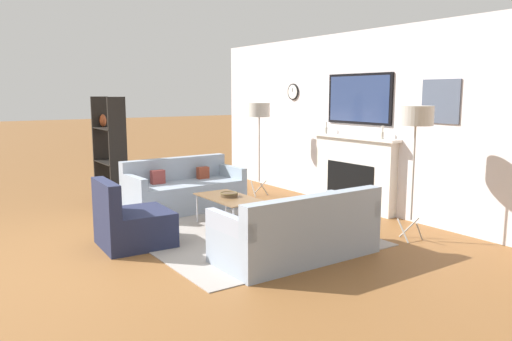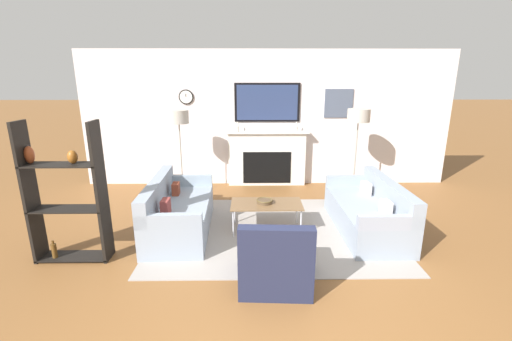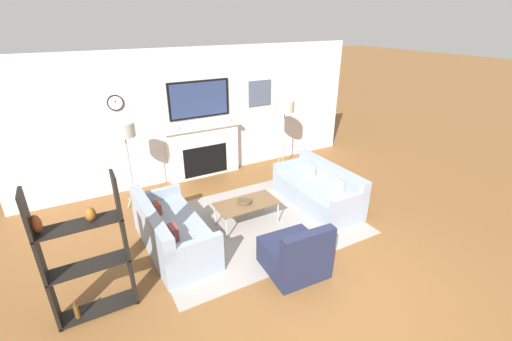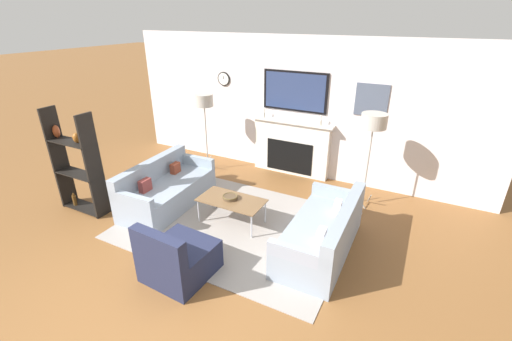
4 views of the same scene
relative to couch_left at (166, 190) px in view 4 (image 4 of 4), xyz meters
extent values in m
plane|color=brown|center=(1.39, -1.93, -0.28)|extent=(60.00, 60.00, 0.00)
cube|color=silver|center=(1.39, 2.33, 1.07)|extent=(7.45, 0.07, 2.70)
cube|color=silver|center=(1.39, 2.22, 0.26)|extent=(1.57, 0.16, 1.09)
cube|color=black|center=(1.39, 2.13, 0.10)|extent=(0.97, 0.01, 0.65)
cube|color=silver|center=(1.39, 2.20, 0.82)|extent=(1.69, 0.22, 0.04)
cylinder|color=#B2AD9E|center=(0.80, 2.17, 0.89)|extent=(0.04, 0.04, 0.10)
cylinder|color=white|center=(0.80, 2.17, 0.99)|extent=(0.03, 0.03, 0.09)
cylinder|color=#B2AD9E|center=(1.98, 2.17, 0.89)|extent=(0.04, 0.04, 0.10)
cylinder|color=white|center=(1.98, 2.17, 0.99)|extent=(0.03, 0.03, 0.09)
cube|color=black|center=(1.39, 2.28, 1.40)|extent=(1.30, 0.04, 0.76)
cube|color=navy|center=(1.39, 2.27, 1.40)|extent=(1.21, 0.01, 0.68)
cylinder|color=black|center=(-0.21, 2.28, 1.51)|extent=(0.29, 0.02, 0.29)
cylinder|color=silver|center=(-0.21, 2.27, 1.51)|extent=(0.25, 0.00, 0.25)
cube|color=black|center=(-0.21, 2.27, 1.54)|extent=(0.01, 0.00, 0.06)
cube|color=#495367|center=(2.82, 2.29, 1.38)|extent=(0.56, 0.02, 0.56)
cube|color=gray|center=(1.39, 0.00, -0.28)|extent=(3.39, 2.54, 0.01)
cube|color=#8C98A8|center=(0.04, 0.00, -0.07)|extent=(0.87, 1.78, 0.43)
cube|color=#8C98A8|center=(-0.28, -0.01, 0.32)|extent=(0.23, 1.76, 0.34)
cube|color=#8C9DAB|center=(0.01, 0.83, 0.24)|extent=(0.81, 0.13, 0.18)
cube|color=#8A98A7|center=(0.07, -0.82, 0.24)|extent=(0.81, 0.13, 0.18)
cube|color=brown|center=(-0.09, 0.39, 0.24)|extent=(0.11, 0.19, 0.18)
cube|color=brown|center=(-0.06, -0.39, 0.25)|extent=(0.10, 0.21, 0.20)
cube|color=#8C98A8|center=(2.73, 0.00, -0.08)|extent=(0.81, 1.79, 0.41)
cube|color=#8C98A8|center=(3.05, 0.01, 0.29)|extent=(0.18, 1.79, 0.34)
cube|color=#9099AA|center=(2.74, -0.84, 0.22)|extent=(0.80, 0.11, 0.18)
cube|color=#8D9AA6|center=(2.72, 0.84, 0.22)|extent=(0.80, 0.11, 0.18)
cube|color=beige|center=(2.86, -0.39, 0.23)|extent=(0.11, 0.21, 0.20)
cube|color=beige|center=(2.85, 0.40, 0.23)|extent=(0.12, 0.21, 0.20)
cube|color=#20253F|center=(1.33, -1.28, -0.08)|extent=(0.79, 0.82, 0.41)
cube|color=#20253F|center=(1.31, -1.60, 0.32)|extent=(0.76, 0.18, 0.38)
cube|color=brown|center=(1.29, 0.03, 0.12)|extent=(1.03, 0.54, 0.02)
cylinder|color=#B7B7BC|center=(0.81, -0.20, -0.08)|extent=(0.02, 0.02, 0.40)
cylinder|color=#B7B7BC|center=(1.76, -0.20, -0.08)|extent=(0.02, 0.02, 0.40)
cylinder|color=#B7B7BC|center=(0.81, 0.26, -0.08)|extent=(0.02, 0.02, 0.40)
cylinder|color=#B7B7BC|center=(1.76, 0.26, -0.08)|extent=(0.02, 0.02, 0.40)
cylinder|color=brown|center=(1.26, 0.05, 0.16)|extent=(0.23, 0.23, 0.05)
torus|color=brown|center=(1.26, 0.05, 0.18)|extent=(0.24, 0.24, 0.02)
cylinder|color=#9E998E|center=(-0.13, 1.60, -0.16)|extent=(0.09, 0.23, 0.26)
cylinder|color=#9E998E|center=(-0.31, 1.64, -0.16)|extent=(0.17, 0.19, 0.26)
cylinder|color=#9E998E|center=(-0.26, 1.46, -0.16)|extent=(0.23, 0.07, 0.26)
cylinder|color=#9E998E|center=(-0.23, 1.57, 0.53)|extent=(0.02, 0.02, 1.12)
cylinder|color=#B2ADA3|center=(-0.23, 1.57, 1.21)|extent=(0.36, 0.36, 0.24)
cylinder|color=#9E998E|center=(3.11, 1.60, -0.16)|extent=(0.09, 0.23, 0.26)
cylinder|color=#9E998E|center=(2.93, 1.64, -0.16)|extent=(0.17, 0.19, 0.26)
cylinder|color=#9E998E|center=(2.98, 1.46, -0.16)|extent=(0.23, 0.07, 0.26)
cylinder|color=#9E998E|center=(3.01, 1.57, 0.54)|extent=(0.02, 0.02, 1.14)
cylinder|color=#B2ADA3|center=(3.01, 1.57, 1.23)|extent=(0.40, 0.40, 0.23)
cube|color=black|center=(-1.55, -0.76, 0.58)|extent=(0.04, 0.28, 1.72)
cube|color=black|center=(-0.71, -0.76, 0.58)|extent=(0.04, 0.28, 1.72)
cube|color=black|center=(-1.13, -0.76, -0.25)|extent=(0.88, 0.28, 0.02)
cube|color=black|center=(-1.13, -0.76, 0.38)|extent=(0.88, 0.28, 0.01)
cube|color=black|center=(-1.13, -0.76, 0.93)|extent=(0.88, 0.28, 0.02)
ellipsoid|color=#9C4423|center=(-1.50, -0.72, 1.04)|extent=(0.11, 0.11, 0.21)
ellipsoid|color=#97551C|center=(-1.00, -0.74, 1.01)|extent=(0.11, 0.11, 0.16)
cylinder|color=brown|center=(-1.36, -0.79, -0.16)|extent=(0.06, 0.06, 0.18)
cylinder|color=brown|center=(-1.36, -0.79, -0.04)|extent=(0.03, 0.03, 0.05)
camera|label=1|loc=(6.81, -3.30, 1.49)|focal=35.00mm
camera|label=2|loc=(1.07, -4.61, 1.92)|focal=24.00mm
camera|label=3|loc=(-0.97, -4.35, 2.95)|focal=24.00mm
camera|label=4|loc=(3.76, -3.89, 2.75)|focal=24.00mm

